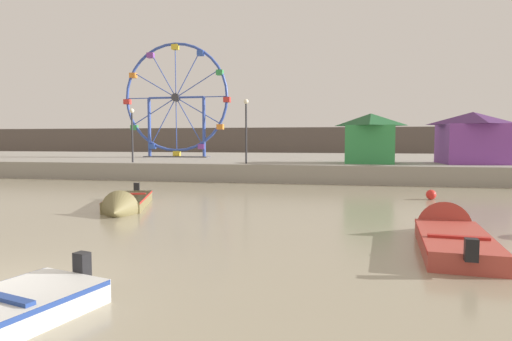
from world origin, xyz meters
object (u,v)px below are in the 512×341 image
(mooring_buoy_orange, at_px, (431,195))
(ferris_wheel_blue_frame, at_px, (176,100))
(motorboat_faded_red, at_px, (449,234))
(motorboat_olive_wood, at_px, (125,204))
(promenade_lamp_far, at_px, (246,122))
(carnival_booth_green_kiosk, at_px, (370,137))
(promenade_lamp_near, at_px, (132,127))
(carnival_booth_purple_stall, at_px, (472,137))

(mooring_buoy_orange, bearing_deg, ferris_wheel_blue_frame, 138.78)
(motorboat_faded_red, distance_m, motorboat_olive_wood, 11.18)
(motorboat_olive_wood, xyz_separation_m, promenade_lamp_far, (1.94, 12.25, 3.58))
(ferris_wheel_blue_frame, xyz_separation_m, mooring_buoy_orange, (18.31, -16.04, -5.93))
(carnival_booth_green_kiosk, bearing_deg, mooring_buoy_orange, -71.69)
(motorboat_faded_red, height_order, carnival_booth_green_kiosk, carnival_booth_green_kiosk)
(motorboat_faded_red, relative_size, carnival_booth_green_kiosk, 1.40)
(ferris_wheel_blue_frame, bearing_deg, carnival_booth_green_kiosk, -23.48)
(motorboat_olive_wood, height_order, promenade_lamp_near, promenade_lamp_near)
(motorboat_faded_red, distance_m, promenade_lamp_far, 18.08)
(carnival_booth_green_kiosk, distance_m, carnival_booth_purple_stall, 6.36)
(motorboat_faded_red, distance_m, mooring_buoy_orange, 8.53)
(motorboat_olive_wood, distance_m, mooring_buoy_orange, 13.02)
(carnival_booth_green_kiosk, height_order, carnival_booth_purple_stall, carnival_booth_purple_stall)
(promenade_lamp_far, bearing_deg, carnival_booth_green_kiosk, 14.79)
(ferris_wheel_blue_frame, bearing_deg, carnival_booth_purple_stall, -15.81)
(motorboat_faded_red, distance_m, carnival_booth_purple_stall, 19.07)
(motorboat_faded_red, distance_m, ferris_wheel_blue_frame, 30.48)
(ferris_wheel_blue_frame, height_order, carnival_booth_purple_stall, ferris_wheel_blue_frame)
(carnival_booth_purple_stall, xyz_separation_m, mooring_buoy_orange, (-4.21, -9.66, -2.62))
(motorboat_faded_red, bearing_deg, carnival_booth_purple_stall, -11.36)
(promenade_lamp_near, bearing_deg, promenade_lamp_far, -0.31)
(carnival_booth_green_kiosk, relative_size, mooring_buoy_orange, 8.18)
(motorboat_faded_red, height_order, ferris_wheel_blue_frame, ferris_wheel_blue_frame)
(carnival_booth_green_kiosk, height_order, mooring_buoy_orange, carnival_booth_green_kiosk)
(motorboat_olive_wood, relative_size, promenade_lamp_far, 1.23)
(ferris_wheel_blue_frame, bearing_deg, motorboat_olive_wood, -73.26)
(carnival_booth_green_kiosk, xyz_separation_m, promenade_lamp_far, (-7.83, -2.07, 0.99))
(motorboat_olive_wood, bearing_deg, carnival_booth_purple_stall, 114.70)
(ferris_wheel_blue_frame, relative_size, promenade_lamp_far, 2.43)
(carnival_booth_green_kiosk, bearing_deg, carnival_booth_purple_stall, 11.03)
(ferris_wheel_blue_frame, bearing_deg, motorboat_faded_red, -54.99)
(carnival_booth_purple_stall, relative_size, promenade_lamp_near, 1.18)
(motorboat_faded_red, distance_m, promenade_lamp_near, 22.98)
(motorboat_olive_wood, xyz_separation_m, carnival_booth_purple_stall, (16.10, 14.98, 2.62))
(carnival_booth_green_kiosk, relative_size, promenade_lamp_far, 0.87)
(motorboat_olive_wood, distance_m, ferris_wheel_blue_frame, 23.07)
(carnival_booth_purple_stall, xyz_separation_m, promenade_lamp_far, (-14.16, -2.73, 0.96))
(motorboat_faded_red, xyz_separation_m, promenade_lamp_near, (-16.71, 15.43, 3.30))
(promenade_lamp_near, height_order, promenade_lamp_far, promenade_lamp_far)
(ferris_wheel_blue_frame, distance_m, mooring_buoy_orange, 25.05)
(ferris_wheel_blue_frame, relative_size, mooring_buoy_orange, 22.71)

